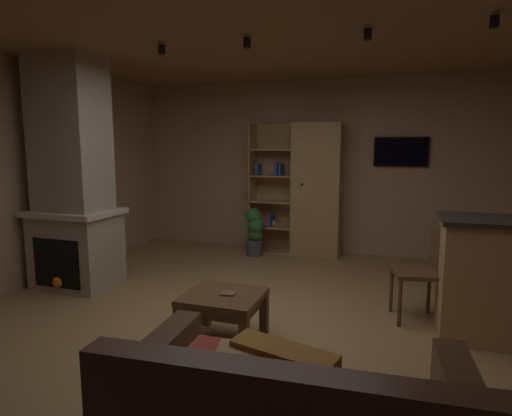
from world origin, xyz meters
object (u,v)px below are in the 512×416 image
Objects in this scene: stone_fireplace at (73,186)px; wall_mounted_tv at (401,152)px; table_book_0 at (228,294)px; dining_chair at (425,266)px; coffee_table at (223,304)px; bookshelf_cabinet at (311,190)px; potted_floor_plant at (255,230)px.

wall_mounted_tv is at bearing 35.80° from stone_fireplace.
table_book_0 is 0.13× the size of dining_chair.
wall_mounted_tv reaches higher than coffee_table.
stone_fireplace is 2.48m from coffee_table.
stone_fireplace is 3.29m from bookshelf_cabinet.
stone_fireplace is at bearing -176.47° from dining_chair.
wall_mounted_tv is at bearing 96.53° from dining_chair.
table_book_0 is (2.24, -0.79, -0.76)m from stone_fireplace.
bookshelf_cabinet is 3.20m from coffee_table.
bookshelf_cabinet is 2.16× the size of dining_chair.
coffee_table is at bearing -19.64° from stone_fireplace.
table_book_0 is (0.05, -0.00, 0.10)m from coffee_table.
table_book_0 is at bearing -5.67° from coffee_table.
coffee_table is 0.89× the size of potted_floor_plant.
stone_fireplace reaches higher than potted_floor_plant.
stone_fireplace is 1.33× the size of bookshelf_cabinet.
bookshelf_cabinet is 1.03m from potted_floor_plant.
bookshelf_cabinet reaches higher than table_book_0.
stone_fireplace reaches higher than coffee_table.
potted_floor_plant is at bearing 104.44° from table_book_0.
coffee_table is 3.81m from wall_mounted_tv.
dining_chair is at bearing -54.20° from bookshelf_cabinet.
stone_fireplace is 22.19× the size of table_book_0.
wall_mounted_tv is at bearing 9.49° from bookshelf_cabinet.
potted_floor_plant is at bearing -165.01° from wall_mounted_tv.
table_book_0 is 0.16× the size of potted_floor_plant.
stone_fireplace reaches higher than bookshelf_cabinet.
bookshelf_cabinet is at bearing 88.23° from coffee_table.
coffee_table is 0.70× the size of dining_chair.
wall_mounted_tv is (1.36, 3.35, 1.23)m from coffee_table.
table_book_0 is 2.90m from potted_floor_plant.
potted_floor_plant is at bearing -156.65° from bookshelf_cabinet.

